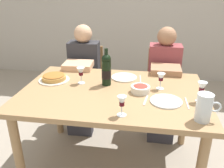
{
  "coord_description": "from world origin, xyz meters",
  "views": [
    {
      "loc": [
        0.27,
        -1.75,
        1.57
      ],
      "look_at": [
        -0.01,
        0.04,
        0.8
      ],
      "focal_mm": 38.02,
      "sensor_mm": 36.0,
      "label": 1
    }
  ],
  "objects_px": {
    "dining_table": "(113,100)",
    "baked_tart": "(54,78)",
    "salad_bowl": "(140,89)",
    "dinner_plate_left_setting": "(166,101)",
    "wine_glass_centre": "(161,78)",
    "wine_glass_right_diner": "(81,72)",
    "chair_left": "(88,78)",
    "diner_left": "(83,75)",
    "wine_glass_spare": "(202,88)",
    "wine_glass_left_diner": "(122,102)",
    "water_pitcher": "(204,109)",
    "diner_right": "(164,80)",
    "wine_bottle": "(106,70)",
    "dinner_plate_right_setting": "(124,77)",
    "chair_right": "(162,82)"
  },
  "relations": [
    {
      "from": "chair_right",
      "to": "wine_glass_spare",
      "type": "bearing_deg",
      "value": 103.28
    },
    {
      "from": "salad_bowl",
      "to": "chair_left",
      "type": "xyz_separation_m",
      "value": [
        -0.68,
        0.89,
        -0.3
      ]
    },
    {
      "from": "wine_glass_centre",
      "to": "diner_left",
      "type": "distance_m",
      "value": 1.03
    },
    {
      "from": "wine_bottle",
      "to": "baked_tart",
      "type": "bearing_deg",
      "value": 177.66
    },
    {
      "from": "wine_glass_left_diner",
      "to": "wine_glass_spare",
      "type": "xyz_separation_m",
      "value": [
        0.55,
        0.29,
        0.01
      ]
    },
    {
      "from": "baked_tart",
      "to": "salad_bowl",
      "type": "xyz_separation_m",
      "value": [
        0.78,
        -0.13,
        0.01
      ]
    },
    {
      "from": "water_pitcher",
      "to": "wine_glass_right_diner",
      "type": "relative_size",
      "value": 1.29
    },
    {
      "from": "wine_glass_right_diner",
      "to": "diner_right",
      "type": "xyz_separation_m",
      "value": [
        0.75,
        0.55,
        -0.25
      ]
    },
    {
      "from": "dinner_plate_left_setting",
      "to": "diner_right",
      "type": "xyz_separation_m",
      "value": [
        0.03,
        0.8,
        -0.15
      ]
    },
    {
      "from": "dinner_plate_right_setting",
      "to": "baked_tart",
      "type": "bearing_deg",
      "value": -165.73
    },
    {
      "from": "diner_right",
      "to": "dining_table",
      "type": "bearing_deg",
      "value": 56.31
    },
    {
      "from": "salad_bowl",
      "to": "chair_left",
      "type": "distance_m",
      "value": 1.16
    },
    {
      "from": "dining_table",
      "to": "wine_glass_left_diner",
      "type": "bearing_deg",
      "value": -72.66
    },
    {
      "from": "dining_table",
      "to": "diner_right",
      "type": "relative_size",
      "value": 1.29
    },
    {
      "from": "salad_bowl",
      "to": "dinner_plate_right_setting",
      "type": "distance_m",
      "value": 0.34
    },
    {
      "from": "baked_tart",
      "to": "wine_glass_left_diner",
      "type": "height_order",
      "value": "wine_glass_left_diner"
    },
    {
      "from": "salad_bowl",
      "to": "chair_right",
      "type": "xyz_separation_m",
      "value": [
        0.23,
        0.9,
        -0.3
      ]
    },
    {
      "from": "wine_glass_spare",
      "to": "water_pitcher",
      "type": "bearing_deg",
      "value": -97.14
    },
    {
      "from": "baked_tart",
      "to": "chair_left",
      "type": "bearing_deg",
      "value": 82.24
    },
    {
      "from": "salad_bowl",
      "to": "wine_glass_spare",
      "type": "distance_m",
      "value": 0.46
    },
    {
      "from": "salad_bowl",
      "to": "diner_left",
      "type": "bearing_deg",
      "value": 135.54
    },
    {
      "from": "dining_table",
      "to": "baked_tart",
      "type": "xyz_separation_m",
      "value": [
        -0.56,
        0.13,
        0.12
      ]
    },
    {
      "from": "dinner_plate_left_setting",
      "to": "chair_left",
      "type": "relative_size",
      "value": 0.27
    },
    {
      "from": "wine_glass_right_diner",
      "to": "diner_right",
      "type": "bearing_deg",
      "value": 36.35
    },
    {
      "from": "wine_glass_right_diner",
      "to": "diner_left",
      "type": "xyz_separation_m",
      "value": [
        -0.15,
        0.54,
        -0.25
      ]
    },
    {
      "from": "wine_glass_left_diner",
      "to": "baked_tart",
      "type": "bearing_deg",
      "value": 142.81
    },
    {
      "from": "baked_tart",
      "to": "dinner_plate_left_setting",
      "type": "bearing_deg",
      "value": -15.53
    },
    {
      "from": "chair_left",
      "to": "diner_right",
      "type": "height_order",
      "value": "diner_right"
    },
    {
      "from": "wine_glass_left_diner",
      "to": "wine_glass_spare",
      "type": "distance_m",
      "value": 0.63
    },
    {
      "from": "baked_tart",
      "to": "diner_left",
      "type": "bearing_deg",
      "value": 77.82
    },
    {
      "from": "wine_glass_left_diner",
      "to": "diner_left",
      "type": "bearing_deg",
      "value": 118.57
    },
    {
      "from": "dining_table",
      "to": "chair_left",
      "type": "bearing_deg",
      "value": 117.03
    },
    {
      "from": "water_pitcher",
      "to": "wine_glass_centre",
      "type": "relative_size",
      "value": 1.36
    },
    {
      "from": "wine_glass_centre",
      "to": "chair_left",
      "type": "xyz_separation_m",
      "value": [
        -0.84,
        0.79,
        -0.36
      ]
    },
    {
      "from": "chair_left",
      "to": "wine_glass_left_diner",
      "type": "bearing_deg",
      "value": 111.54
    },
    {
      "from": "wine_glass_right_diner",
      "to": "diner_left",
      "type": "distance_m",
      "value": 0.62
    },
    {
      "from": "wine_bottle",
      "to": "chair_left",
      "type": "distance_m",
      "value": 0.95
    },
    {
      "from": "water_pitcher",
      "to": "dinner_plate_left_setting",
      "type": "bearing_deg",
      "value": 133.79
    },
    {
      "from": "dinner_plate_left_setting",
      "to": "diner_left",
      "type": "height_order",
      "value": "diner_left"
    },
    {
      "from": "wine_glass_right_diner",
      "to": "chair_left",
      "type": "bearing_deg",
      "value": 101.34
    },
    {
      "from": "dinner_plate_left_setting",
      "to": "chair_left",
      "type": "bearing_deg",
      "value": 130.36
    },
    {
      "from": "salad_bowl",
      "to": "wine_glass_left_diner",
      "type": "xyz_separation_m",
      "value": [
        -0.11,
        -0.38,
        0.06
      ]
    },
    {
      "from": "wine_glass_centre",
      "to": "baked_tart",
      "type": "bearing_deg",
      "value": 177.84
    },
    {
      "from": "water_pitcher",
      "to": "wine_glass_spare",
      "type": "relative_size",
      "value": 1.21
    },
    {
      "from": "dining_table",
      "to": "wine_glass_left_diner",
      "type": "xyz_separation_m",
      "value": [
        0.12,
        -0.38,
        0.19
      ]
    },
    {
      "from": "salad_bowl",
      "to": "wine_glass_right_diner",
      "type": "bearing_deg",
      "value": 167.9
    },
    {
      "from": "baked_tart",
      "to": "wine_glass_centre",
      "type": "distance_m",
      "value": 0.94
    },
    {
      "from": "dinner_plate_left_setting",
      "to": "wine_glass_centre",
      "type": "bearing_deg",
      "value": 98.99
    },
    {
      "from": "dining_table",
      "to": "chair_right",
      "type": "xyz_separation_m",
      "value": [
        0.45,
        0.89,
        -0.17
      ]
    },
    {
      "from": "chair_right",
      "to": "dinner_plate_left_setting",
      "type": "bearing_deg",
      "value": 89.0
    }
  ]
}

